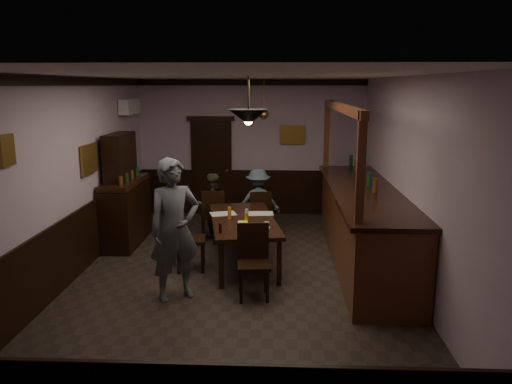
# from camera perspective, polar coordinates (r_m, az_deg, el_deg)

# --- Properties ---
(room) EXTENTS (5.01, 8.01, 3.01)m
(room) POSITION_cam_1_polar(r_m,az_deg,el_deg) (7.20, -2.18, 1.15)
(room) COLOR #2D2621
(room) RESTS_ON ground
(dining_table) EXTENTS (1.36, 2.34, 0.75)m
(dining_table) POSITION_cam_1_polar(r_m,az_deg,el_deg) (8.11, -1.48, -3.50)
(dining_table) COLOR black
(dining_table) RESTS_ON ground
(chair_far_left) EXTENTS (0.51, 0.51, 0.98)m
(chair_far_left) POSITION_cam_1_polar(r_m,az_deg,el_deg) (9.34, -4.98, -2.39)
(chair_far_left) COLOR black
(chair_far_left) RESTS_ON ground
(chair_far_right) EXTENTS (0.47, 0.47, 0.93)m
(chair_far_right) POSITION_cam_1_polar(r_m,az_deg,el_deg) (9.43, 0.47, -2.36)
(chair_far_right) COLOR black
(chair_far_right) RESTS_ON ground
(chair_near) EXTENTS (0.48, 0.48, 1.01)m
(chair_near) POSITION_cam_1_polar(r_m,az_deg,el_deg) (6.90, -0.30, -7.47)
(chair_near) COLOR black
(chair_near) RESTS_ON ground
(chair_side) EXTENTS (0.51, 0.51, 1.05)m
(chair_side) POSITION_cam_1_polar(r_m,az_deg,el_deg) (7.92, -8.11, -4.83)
(chair_side) COLOR black
(chair_side) RESTS_ON ground
(person_standing) EXTENTS (0.84, 0.77, 1.94)m
(person_standing) POSITION_cam_1_polar(r_m,az_deg,el_deg) (6.80, -9.27, -4.27)
(person_standing) COLOR #545860
(person_standing) RESTS_ON ground
(person_seated_left) EXTENTS (0.72, 0.64, 1.23)m
(person_seated_left) POSITION_cam_1_polar(r_m,az_deg,el_deg) (9.59, -5.09, -1.50)
(person_seated_left) COLOR #46482B
(person_seated_left) RESTS_ON ground
(person_seated_right) EXTENTS (0.89, 0.58, 1.30)m
(person_seated_right) POSITION_cam_1_polar(r_m,az_deg,el_deg) (9.66, 0.25, -1.15)
(person_seated_right) COLOR #4E626F
(person_seated_right) RESTS_ON ground
(newspaper_left) EXTENTS (0.49, 0.41, 0.01)m
(newspaper_left) POSITION_cam_1_polar(r_m,az_deg,el_deg) (8.39, -3.79, -2.50)
(newspaper_left) COLOR silver
(newspaper_left) RESTS_ON dining_table
(newspaper_right) EXTENTS (0.44, 0.33, 0.01)m
(newspaper_right) POSITION_cam_1_polar(r_m,az_deg,el_deg) (8.39, 0.54, -2.47)
(newspaper_right) COLOR silver
(newspaper_right) RESTS_ON dining_table
(napkin) EXTENTS (0.17, 0.17, 0.00)m
(napkin) POSITION_cam_1_polar(r_m,az_deg,el_deg) (7.89, -1.53, -3.44)
(napkin) COLOR #E7EE57
(napkin) RESTS_ON dining_table
(saucer) EXTENTS (0.15, 0.15, 0.01)m
(saucer) POSITION_cam_1_polar(r_m,az_deg,el_deg) (7.57, 1.07, -4.07)
(saucer) COLOR white
(saucer) RESTS_ON dining_table
(coffee_cup) EXTENTS (0.09, 0.09, 0.07)m
(coffee_cup) POSITION_cam_1_polar(r_m,az_deg,el_deg) (7.58, 1.23, -3.71)
(coffee_cup) COLOR white
(coffee_cup) RESTS_ON saucer
(pastry_plate) EXTENTS (0.22, 0.22, 0.01)m
(pastry_plate) POSITION_cam_1_polar(r_m,az_deg,el_deg) (7.59, -1.30, -4.02)
(pastry_plate) COLOR white
(pastry_plate) RESTS_ON dining_table
(pastry_ring_a) EXTENTS (0.13, 0.13, 0.04)m
(pastry_ring_a) POSITION_cam_1_polar(r_m,az_deg,el_deg) (7.53, -1.73, -3.94)
(pastry_ring_a) COLOR #C68C47
(pastry_ring_a) RESTS_ON pastry_plate
(pastry_ring_b) EXTENTS (0.13, 0.13, 0.04)m
(pastry_ring_b) POSITION_cam_1_polar(r_m,az_deg,el_deg) (7.62, -0.91, -3.74)
(pastry_ring_b) COLOR #C68C47
(pastry_ring_b) RESTS_ON pastry_plate
(soda_can) EXTENTS (0.07, 0.07, 0.12)m
(soda_can) POSITION_cam_1_polar(r_m,az_deg,el_deg) (7.97, -1.10, -2.85)
(soda_can) COLOR yellow
(soda_can) RESTS_ON dining_table
(beer_glass) EXTENTS (0.06, 0.06, 0.20)m
(beer_glass) POSITION_cam_1_polar(r_m,az_deg,el_deg) (8.05, -3.05, -2.41)
(beer_glass) COLOR #BF721E
(beer_glass) RESTS_ON dining_table
(water_glass) EXTENTS (0.06, 0.06, 0.15)m
(water_glass) POSITION_cam_1_polar(r_m,az_deg,el_deg) (8.10, -1.07, -2.48)
(water_glass) COLOR silver
(water_glass) RESTS_ON dining_table
(pepper_mill) EXTENTS (0.04, 0.04, 0.14)m
(pepper_mill) POSITION_cam_1_polar(r_m,az_deg,el_deg) (7.33, -4.11, -4.13)
(pepper_mill) COLOR black
(pepper_mill) RESTS_ON dining_table
(sideboard) EXTENTS (0.55, 1.53, 2.03)m
(sideboard) POSITION_cam_1_polar(r_m,az_deg,el_deg) (9.42, -14.81, -0.89)
(sideboard) COLOR black
(sideboard) RESTS_ON ground
(bar_counter) EXTENTS (1.07, 4.62, 2.59)m
(bar_counter) POSITION_cam_1_polar(r_m,az_deg,el_deg) (8.37, 12.14, -3.52)
(bar_counter) COLOR #552A16
(bar_counter) RESTS_ON ground
(door_back) EXTENTS (0.90, 0.06, 2.10)m
(door_back) POSITION_cam_1_polar(r_m,az_deg,el_deg) (11.24, -5.09, 2.77)
(door_back) COLOR black
(door_back) RESTS_ON ground
(ac_unit) EXTENTS (0.20, 0.85, 0.30)m
(ac_unit) POSITION_cam_1_polar(r_m,az_deg,el_deg) (10.39, -14.25, 9.45)
(ac_unit) COLOR white
(ac_unit) RESTS_ON ground
(picture_left_small) EXTENTS (0.04, 0.28, 0.36)m
(picture_left_small) POSITION_cam_1_polar(r_m,az_deg,el_deg) (6.28, -26.58, 4.28)
(picture_left_small) COLOR olive
(picture_left_small) RESTS_ON ground
(picture_left_large) EXTENTS (0.04, 0.62, 0.48)m
(picture_left_large) POSITION_cam_1_polar(r_m,az_deg,el_deg) (8.50, -18.54, 3.59)
(picture_left_large) COLOR olive
(picture_left_large) RESTS_ON ground
(picture_back) EXTENTS (0.55, 0.04, 0.42)m
(picture_back) POSITION_cam_1_polar(r_m,az_deg,el_deg) (11.06, 4.18, 6.55)
(picture_back) COLOR olive
(picture_back) RESTS_ON ground
(pendant_iron) EXTENTS (0.56, 0.56, 0.68)m
(pendant_iron) POSITION_cam_1_polar(r_m,az_deg,el_deg) (7.03, -0.89, 8.55)
(pendant_iron) COLOR black
(pendant_iron) RESTS_ON ground
(pendant_brass_mid) EXTENTS (0.20, 0.20, 0.81)m
(pendant_brass_mid) POSITION_cam_1_polar(r_m,az_deg,el_deg) (8.47, -0.77, 8.26)
(pendant_brass_mid) COLOR #BF8C3F
(pendant_brass_mid) RESTS_ON ground
(pendant_brass_far) EXTENTS (0.20, 0.20, 0.81)m
(pendant_brass_far) POSITION_cam_1_polar(r_m,az_deg,el_deg) (9.99, 0.91, 8.85)
(pendant_brass_far) COLOR #BF8C3F
(pendant_brass_far) RESTS_ON ground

